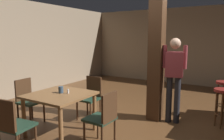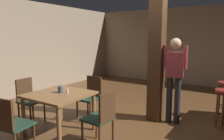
{
  "view_description": "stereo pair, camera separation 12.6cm",
  "coord_description": "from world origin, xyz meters",
  "views": [
    {
      "loc": [
        1.61,
        -3.77,
        1.74
      ],
      "look_at": [
        -0.69,
        -0.0,
        1.07
      ],
      "focal_mm": 35.0,
      "sensor_mm": 36.0,
      "label": 1
    },
    {
      "loc": [
        1.72,
        -3.71,
        1.74
      ],
      "look_at": [
        -0.69,
        -0.0,
        1.07
      ],
      "focal_mm": 35.0,
      "sensor_mm": 36.0,
      "label": 2
    }
  ],
  "objects": [
    {
      "name": "ground_plane",
      "position": [
        0.0,
        0.0,
        0.0
      ],
      "size": [
        10.8,
        10.8,
        0.0
      ],
      "primitive_type": "plane",
      "color": "brown"
    },
    {
      "name": "wall_back",
      "position": [
        0.0,
        4.5,
        1.4
      ],
      "size": [
        8.0,
        0.1,
        2.8
      ],
      "primitive_type": "cube",
      "color": "gray",
      "rests_on": "ground_plane"
    },
    {
      "name": "wall_left",
      "position": [
        -4.0,
        0.0,
        1.4
      ],
      "size": [
        0.1,
        9.0,
        2.8
      ],
      "primitive_type": "cube",
      "color": "gray",
      "rests_on": "ground_plane"
    },
    {
      "name": "pillar",
      "position": [
        0.06,
        0.52,
        1.4
      ],
      "size": [
        0.28,
        0.28,
        2.8
      ],
      "primitive_type": "cube",
      "color": "#422816",
      "rests_on": "ground_plane"
    },
    {
      "name": "dining_table",
      "position": [
        -1.14,
        -1.04,
        0.63
      ],
      "size": [
        1.02,
        1.02,
        0.74
      ],
      "color": "brown",
      "rests_on": "ground_plane"
    },
    {
      "name": "chair_east",
      "position": [
        -0.21,
        -1.05,
        0.51
      ],
      "size": [
        0.44,
        0.44,
        0.89
      ],
      "color": "#1E3828",
      "rests_on": "ground_plane"
    },
    {
      "name": "chair_west",
      "position": [
        -2.06,
        -1.02,
        0.51
      ],
      "size": [
        0.44,
        0.44,
        0.89
      ],
      "color": "#1E3828",
      "rests_on": "ground_plane"
    },
    {
      "name": "chair_north",
      "position": [
        -1.12,
        -0.16,
        0.51
      ],
      "size": [
        0.42,
        0.42,
        0.89
      ],
      "color": "#1E3828",
      "rests_on": "ground_plane"
    },
    {
      "name": "chair_south",
      "position": [
        -1.14,
        -1.99,
        0.51
      ],
      "size": [
        0.47,
        0.47,
        0.89
      ],
      "color": "#1E3828",
      "rests_on": "ground_plane"
    },
    {
      "name": "napkin_cup",
      "position": [
        -1.16,
        -0.99,
        0.8
      ],
      "size": [
        0.09,
        0.09,
        0.12
      ],
      "primitive_type": "cylinder",
      "color": "#33475B",
      "rests_on": "dining_table"
    },
    {
      "name": "salt_shaker",
      "position": [
        -1.03,
        -0.95,
        0.78
      ],
      "size": [
        0.03,
        0.03,
        0.08
      ],
      "primitive_type": "cylinder",
      "color": "silver",
      "rests_on": "dining_table"
    },
    {
      "name": "standing_person",
      "position": [
        0.43,
        0.54,
        1.0
      ],
      "size": [
        0.47,
        0.26,
        1.72
      ],
      "color": "maroon",
      "rests_on": "ground_plane"
    },
    {
      "name": "bar_stool_near",
      "position": [
        1.32,
        0.8,
        0.57
      ],
      "size": [
        0.35,
        0.35,
        0.76
      ],
      "color": "maroon",
      "rests_on": "ground_plane"
    }
  ]
}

